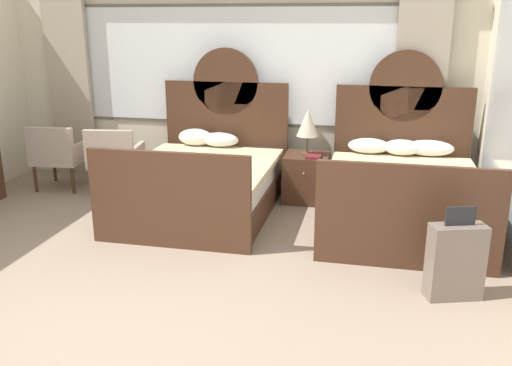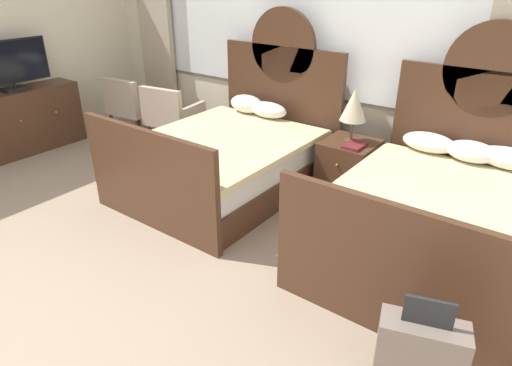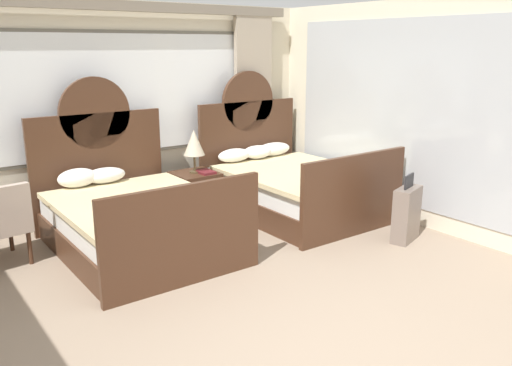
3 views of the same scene
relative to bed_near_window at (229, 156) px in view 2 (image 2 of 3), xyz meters
name	(u,v)px [view 2 (image 2 of 3)]	position (x,y,z in m)	size (l,w,h in m)	color
wall_back_window	(297,41)	(0.06, 1.22, 1.07)	(6.19, 0.22, 2.70)	beige
bed_near_window	(229,156)	(0.00, 0.00, 0.00)	(1.63, 2.17, 1.82)	#472B1C
bed_near_mirror	(439,217)	(2.23, 0.01, 0.00)	(1.63, 2.17, 1.82)	#472B1C
nightstand_between_beds	(348,167)	(1.12, 0.63, -0.07)	(0.53, 0.56, 0.58)	#472B1C
table_lamp_on_nightstand	(354,106)	(1.12, 0.63, 0.61)	(0.27, 0.27, 0.56)	brown
book_on_nightstand	(355,145)	(1.21, 0.52, 0.24)	(0.18, 0.26, 0.03)	maroon
dresser_minibar	(13,124)	(-2.81, -0.93, 0.05)	(0.46, 1.72, 0.81)	#472B1C
tv_flatscreen	(10,65)	(-2.79, -0.80, 0.77)	(0.20, 0.96, 0.61)	black
armchair_by_window_left	(171,114)	(-1.31, 0.41, 0.13)	(0.69, 0.69, 0.86)	#B29E8E
armchair_by_window_centre	(132,104)	(-2.11, 0.41, 0.13)	(0.66, 0.66, 0.86)	#B29E8E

